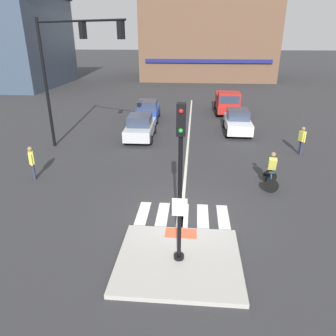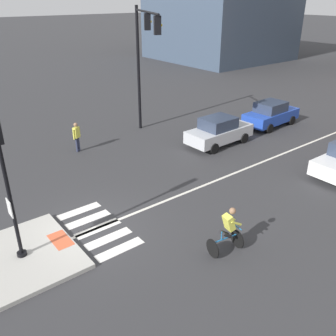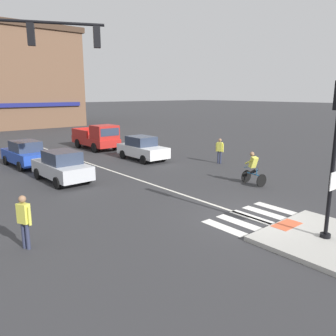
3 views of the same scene
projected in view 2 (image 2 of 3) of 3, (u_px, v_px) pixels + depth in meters
ground_plane at (94, 230)px, 13.64m from camera, size 300.00×300.00×0.00m
traffic_island at (23, 257)px, 12.13m from camera, size 3.81×3.37×0.15m
tactile_pad_front at (61, 240)px, 12.85m from camera, size 1.10×0.60×0.01m
signal_pole at (5, 178)px, 10.86m from camera, size 0.44×0.38×4.79m
crosswalk_stripe_a at (79, 211)px, 14.85m from camera, size 0.44×1.80×0.01m
crosswalk_stripe_b at (88, 219)px, 14.29m from camera, size 0.44×1.80×0.01m
crosswalk_stripe_c at (98, 228)px, 13.73m from camera, size 0.44×1.80×0.01m
crosswalk_stripe_d at (108, 238)px, 13.17m from camera, size 0.44×1.80×0.01m
crosswalk_stripe_e at (120, 249)px, 12.61m from camera, size 0.44×1.80×0.01m
lane_centre_line at (264, 161)px, 19.25m from camera, size 0.14×28.00×0.01m
traffic_light_mast at (143, 50)px, 20.28m from camera, size 5.61×2.68×7.43m
building_corner_right at (221, 12)px, 47.94m from camera, size 15.65×15.45×11.81m
car_blue_westbound_distant at (271, 114)px, 24.15m from camera, size 1.99×4.17×1.64m
car_silver_westbound_far at (219, 131)px, 21.14m from camera, size 1.92×4.14×1.64m
cyclist at (228, 230)px, 12.16m from camera, size 0.81×1.17×1.68m
pedestrian_at_curb_left at (77, 135)px, 20.08m from camera, size 0.35×0.51×1.67m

